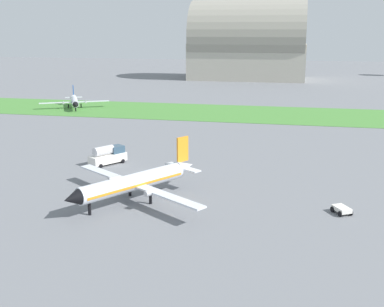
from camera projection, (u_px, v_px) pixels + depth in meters
name	position (u px, v px, depth m)	size (l,w,h in m)	color
ground_plane	(147.00, 174.00, 76.29)	(600.00, 600.00, 0.00)	slate
grass_taxiway_strip	(210.00, 112.00, 133.44)	(360.00, 28.00, 0.08)	#478438
airplane_foreground_turboprop	(135.00, 181.00, 63.87)	(21.64, 19.01, 7.51)	silver
airplane_taxiing_turboprop	(75.00, 101.00, 139.66)	(18.39, 16.00, 6.01)	silver
fuel_truck_near_gate	(108.00, 155.00, 81.84)	(5.62, 6.73, 3.29)	white
baggage_cart_midfield	(342.00, 209.00, 59.94)	(2.68, 2.93, 0.90)	white
hangar_distant	(248.00, 44.00, 220.83)	(52.43, 32.60, 35.62)	#B2AD9E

